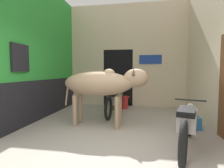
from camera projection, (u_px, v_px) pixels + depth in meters
name	position (u px, v px, depth m)	size (l,w,h in m)	color
ground_plane	(105.00, 152.00, 2.91)	(30.00, 30.00, 0.00)	#9E9389
wall_left_shopfront	(42.00, 52.00, 5.16)	(0.25, 4.07, 3.96)	green
wall_back_with_doorway	(124.00, 64.00, 7.07)	(4.47, 0.93, 3.96)	beige
wall_right_with_door	(213.00, 47.00, 4.34)	(0.22, 4.07, 3.96)	beige
cow	(103.00, 84.00, 4.28)	(2.14, 0.74, 1.47)	tan
motorcycle_near	(187.00, 123.00, 3.04)	(0.80, 2.01, 0.79)	black
motorcycle_far	(114.00, 101.00, 5.44)	(0.58, 1.97, 0.77)	black
shopkeeper_seated	(116.00, 92.00, 6.21)	(0.45, 0.33, 1.21)	brown
plastic_stool	(125.00, 102.00, 6.34)	(0.34, 0.34, 0.45)	red
crate	(190.00, 122.00, 4.14)	(0.44, 0.32, 0.28)	teal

